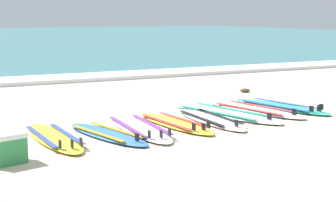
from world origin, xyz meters
TOP-DOWN VIEW (x-y plane):
  - ground_plane at (0.00, 0.00)m, footprint 80.00×80.00m
  - wave_foam_strip at (0.00, 6.49)m, footprint 80.00×1.33m
  - surfboard_0 at (-2.11, -0.22)m, footprint 0.66×2.14m
  - surfboard_1 at (-1.34, -0.34)m, footprint 0.97×1.99m
  - surfboard_2 at (-0.74, -0.14)m, footprint 0.64×2.32m
  - surfboard_3 at (-0.07, -0.08)m, footprint 0.77×2.09m
  - surfboard_4 at (0.61, -0.06)m, footprint 0.53×2.08m
  - surfboard_5 at (1.13, 0.30)m, footprint 1.34×2.64m
  - surfboard_6 at (1.84, 0.35)m, footprint 1.12×2.35m
  - surfboard_7 at (2.48, 0.41)m, footprint 1.10×2.32m
  - cooler_box at (-2.91, -1.15)m, footprint 0.52×0.42m
  - seaweed_clump_near_shoreline at (3.05, 2.47)m, footprint 0.25×0.20m

SIDE VIEW (x-z plane):
  - ground_plane at x=0.00m, z-range 0.00..0.00m
  - surfboard_5 at x=1.13m, z-range -0.05..0.13m
  - surfboard_6 at x=1.84m, z-range -0.05..0.13m
  - surfboard_4 at x=0.61m, z-range -0.05..0.13m
  - surfboard_1 at x=-1.34m, z-range -0.05..0.13m
  - surfboard_2 at x=-0.74m, z-range -0.05..0.13m
  - surfboard_7 at x=2.48m, z-range -0.05..0.13m
  - surfboard_0 at x=-2.11m, z-range -0.05..0.13m
  - surfboard_3 at x=-0.07m, z-range -0.05..0.13m
  - seaweed_clump_near_shoreline at x=3.05m, z-range 0.00..0.09m
  - wave_foam_strip at x=0.00m, z-range 0.00..0.11m
  - cooler_box at x=-2.91m, z-range 0.00..0.38m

